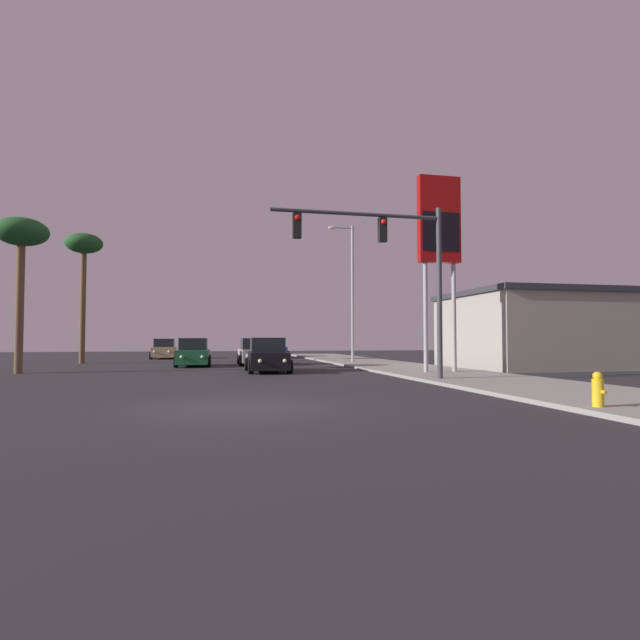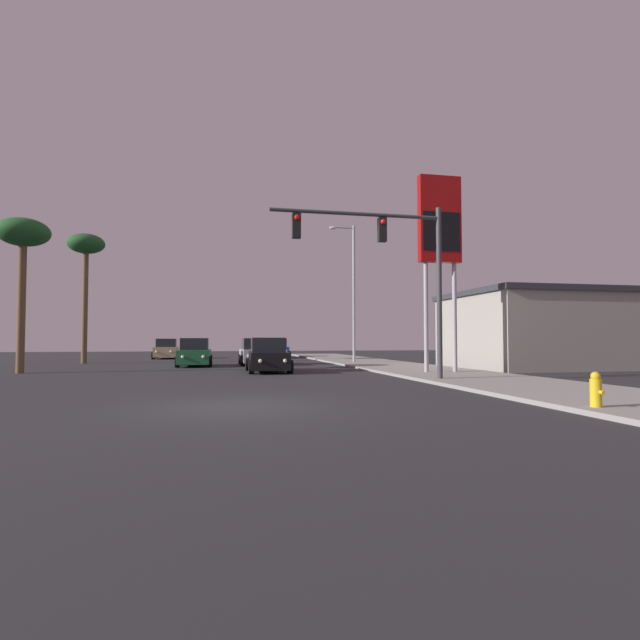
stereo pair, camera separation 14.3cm
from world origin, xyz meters
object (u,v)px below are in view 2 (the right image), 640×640
object	(u,v)px
car_black	(268,356)
car_silver	(256,353)
car_blue	(277,349)
palm_tree_near	(23,239)
car_tan	(166,350)
car_green	(195,353)
gas_station_sign	(440,230)
street_lamp	(352,286)
palm_tree_mid	(86,251)
traffic_light_mast	(393,256)
fire_hydrant	(596,390)

from	to	relation	value
car_black	car_silver	xyz separation A→B (m)	(-0.06, 7.34, 0.00)
car_blue	palm_tree_near	world-z (taller)	palm_tree_near
car_tan	palm_tree_near	world-z (taller)	palm_tree_near
car_green	gas_station_sign	bearing A→B (deg)	140.42
car_black	gas_station_sign	bearing A→B (deg)	157.58
street_lamp	palm_tree_mid	distance (m)	18.09
traffic_light_mast	street_lamp	xyz separation A→B (m)	(2.23, 14.01, 0.43)
gas_station_sign	car_tan	bearing A→B (deg)	121.98
palm_tree_near	traffic_light_mast	bearing A→B (deg)	-28.25
car_black	car_blue	world-z (taller)	same
car_green	car_tan	bearing A→B (deg)	-76.57
car_silver	palm_tree_mid	xyz separation A→B (m)	(-11.13, 4.03, 6.82)
street_lamp	traffic_light_mast	bearing A→B (deg)	-99.05
car_blue	car_green	bearing A→B (deg)	65.79
car_green	palm_tree_near	size ratio (longest dim) A/B	0.59
car_black	car_silver	bearing A→B (deg)	-87.65
car_blue	car_tan	bearing A→B (deg)	2.03
street_lamp	palm_tree_near	xyz separation A→B (m)	(-17.75, -5.67, 1.24)
palm_tree_mid	traffic_light_mast	bearing A→B (deg)	-50.42
street_lamp	palm_tree_mid	size ratio (longest dim) A/B	1.03
car_blue	fire_hydrant	xyz separation A→B (m)	(2.89, -34.45, -0.27)
gas_station_sign	palm_tree_mid	xyz separation A→B (m)	(-18.72, 14.76, 0.96)
car_blue	palm_tree_near	size ratio (longest dim) A/B	0.59
fire_hydrant	car_green	bearing A→B (deg)	113.58
car_blue	car_black	bearing A→B (deg)	84.20
car_tan	palm_tree_near	bearing A→B (deg)	73.30
car_tan	car_black	bearing A→B (deg)	107.56
car_green	palm_tree_near	world-z (taller)	palm_tree_near
car_tan	street_lamp	size ratio (longest dim) A/B	0.48
car_silver	gas_station_sign	bearing A→B (deg)	124.17
car_tan	street_lamp	distance (m)	18.31
car_silver	car_tan	bearing A→B (deg)	-62.27
car_tan	palm_tree_mid	world-z (taller)	palm_tree_mid
fire_hydrant	gas_station_sign	bearing A→B (deg)	80.57
gas_station_sign	car_silver	bearing A→B (deg)	125.26
car_tan	palm_tree_mid	xyz separation A→B (m)	(-4.53, -7.95, 6.82)
traffic_light_mast	gas_station_sign	distance (m)	5.40
car_black	fire_hydrant	size ratio (longest dim) A/B	5.71
street_lamp	gas_station_sign	xyz separation A→B (m)	(1.33, -10.44, 1.50)
car_blue	street_lamp	world-z (taller)	street_lamp
gas_station_sign	palm_tree_near	bearing A→B (deg)	165.98
car_blue	gas_station_sign	bearing A→B (deg)	104.16
fire_hydrant	palm_tree_near	world-z (taller)	palm_tree_near
car_tan	palm_tree_near	distance (m)	19.43
car_black	palm_tree_mid	bearing A→B (deg)	-43.59
car_green	palm_tree_near	xyz separation A→B (m)	(-7.78, -4.90, 5.60)
car_blue	street_lamp	distance (m)	13.48
car_blue	gas_station_sign	size ratio (longest dim) A/B	0.48
car_black	car_tan	size ratio (longest dim) A/B	1.00
car_tan	gas_station_sign	world-z (taller)	gas_station_sign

